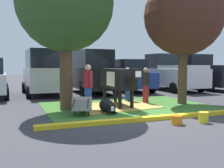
{
  "coord_description": "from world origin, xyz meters",
  "views": [
    {
      "loc": [
        -3.85,
        -7.6,
        1.68
      ],
      "look_at": [
        0.02,
        2.37,
        0.9
      ],
      "focal_mm": 42.31,
      "sensor_mm": 36.0,
      "label": 1
    }
  ],
  "objects_px": {
    "calf_lying": "(107,106)",
    "wheelbarrow": "(82,104)",
    "cow_holstein": "(118,79)",
    "suv_black": "(91,72)",
    "pickup_truck_black": "(202,73)",
    "person_visitor_near": "(88,86)",
    "bucket_orange": "(177,119)",
    "shade_tree_left": "(65,4)",
    "bucket_yellow": "(203,117)",
    "suv_dark_grey": "(43,72)",
    "sedan_blue": "(128,76)",
    "pickup_truck_maroon": "(170,73)",
    "person_handler": "(128,83)",
    "shade_tree_right": "(184,16)",
    "person_visitor_far": "(146,84)"
  },
  "relations": [
    {
      "from": "shade_tree_right",
      "to": "cow_holstein",
      "type": "xyz_separation_m",
      "value": [
        -2.82,
        0.36,
        -2.62
      ]
    },
    {
      "from": "bucket_yellow",
      "to": "person_handler",
      "type": "bearing_deg",
      "value": 91.83
    },
    {
      "from": "bucket_yellow",
      "to": "cow_holstein",
      "type": "bearing_deg",
      "value": 107.2
    },
    {
      "from": "sedan_blue",
      "to": "shade_tree_left",
      "type": "bearing_deg",
      "value": -132.64
    },
    {
      "from": "wheelbarrow",
      "to": "shade_tree_right",
      "type": "bearing_deg",
      "value": 11.66
    },
    {
      "from": "suv_black",
      "to": "pickup_truck_maroon",
      "type": "xyz_separation_m",
      "value": [
        5.38,
        -0.07,
        -0.16
      ]
    },
    {
      "from": "shade_tree_right",
      "to": "bucket_orange",
      "type": "distance_m",
      "value": 5.43
    },
    {
      "from": "bucket_orange",
      "to": "shade_tree_right",
      "type": "bearing_deg",
      "value": 51.96
    },
    {
      "from": "shade_tree_left",
      "to": "sedan_blue",
      "type": "height_order",
      "value": "shade_tree_left"
    },
    {
      "from": "cow_holstein",
      "to": "shade_tree_left",
      "type": "bearing_deg",
      "value": -177.81
    },
    {
      "from": "cow_holstein",
      "to": "person_handler",
      "type": "distance_m",
      "value": 1.61
    },
    {
      "from": "bucket_yellow",
      "to": "suv_black",
      "type": "distance_m",
      "value": 8.99
    },
    {
      "from": "suv_dark_grey",
      "to": "pickup_truck_black",
      "type": "height_order",
      "value": "suv_dark_grey"
    },
    {
      "from": "shade_tree_left",
      "to": "wheelbarrow",
      "type": "distance_m",
      "value": 3.73
    },
    {
      "from": "shade_tree_right",
      "to": "calf_lying",
      "type": "xyz_separation_m",
      "value": [
        -3.73,
        -0.8,
        -3.49
      ]
    },
    {
      "from": "bucket_yellow",
      "to": "pickup_truck_maroon",
      "type": "relative_size",
      "value": 0.06
    },
    {
      "from": "person_visitor_near",
      "to": "bucket_yellow",
      "type": "distance_m",
      "value": 4.05
    },
    {
      "from": "shade_tree_left",
      "to": "suv_dark_grey",
      "type": "height_order",
      "value": "shade_tree_left"
    },
    {
      "from": "shade_tree_left",
      "to": "person_handler",
      "type": "bearing_deg",
      "value": 23.09
    },
    {
      "from": "calf_lying",
      "to": "wheelbarrow",
      "type": "relative_size",
      "value": 0.82
    },
    {
      "from": "cow_holstein",
      "to": "pickup_truck_black",
      "type": "distance_m",
      "value": 9.75
    },
    {
      "from": "sedan_blue",
      "to": "pickup_truck_maroon",
      "type": "relative_size",
      "value": 0.82
    },
    {
      "from": "suv_dark_grey",
      "to": "pickup_truck_maroon",
      "type": "distance_m",
      "value": 8.14
    },
    {
      "from": "bucket_orange",
      "to": "wheelbarrow",
      "type": "bearing_deg",
      "value": 133.76
    },
    {
      "from": "sedan_blue",
      "to": "person_handler",
      "type": "bearing_deg",
      "value": -115.07
    },
    {
      "from": "person_handler",
      "to": "pickup_truck_black",
      "type": "distance_m",
      "value": 8.29
    },
    {
      "from": "shade_tree_left",
      "to": "calf_lying",
      "type": "relative_size",
      "value": 4.32
    },
    {
      "from": "person_visitor_far",
      "to": "pickup_truck_black",
      "type": "distance_m",
      "value": 8.35
    },
    {
      "from": "wheelbarrow",
      "to": "suv_black",
      "type": "relative_size",
      "value": 0.35
    },
    {
      "from": "person_handler",
      "to": "suv_black",
      "type": "distance_m",
      "value": 4.02
    },
    {
      "from": "shade_tree_right",
      "to": "person_handler",
      "type": "distance_m",
      "value": 3.78
    },
    {
      "from": "person_visitor_near",
      "to": "suv_dark_grey",
      "type": "bearing_deg",
      "value": 98.04
    },
    {
      "from": "wheelbarrow",
      "to": "cow_holstein",
      "type": "bearing_deg",
      "value": 35.68
    },
    {
      "from": "person_handler",
      "to": "bucket_yellow",
      "type": "xyz_separation_m",
      "value": [
        0.16,
        -4.93,
        -0.67
      ]
    },
    {
      "from": "cow_holstein",
      "to": "person_visitor_far",
      "type": "bearing_deg",
      "value": 14.23
    },
    {
      "from": "shade_tree_left",
      "to": "shade_tree_right",
      "type": "bearing_deg",
      "value": -3.26
    },
    {
      "from": "shade_tree_left",
      "to": "bucket_orange",
      "type": "xyz_separation_m",
      "value": [
        2.44,
        -3.49,
        -3.76
      ]
    },
    {
      "from": "sedan_blue",
      "to": "pickup_truck_black",
      "type": "height_order",
      "value": "pickup_truck_black"
    },
    {
      "from": "suv_dark_grey",
      "to": "sedan_blue",
      "type": "height_order",
      "value": "suv_dark_grey"
    },
    {
      "from": "cow_holstein",
      "to": "suv_black",
      "type": "bearing_deg",
      "value": 85.21
    },
    {
      "from": "shade_tree_right",
      "to": "pickup_truck_black",
      "type": "height_order",
      "value": "shade_tree_right"
    },
    {
      "from": "shade_tree_left",
      "to": "bucket_orange",
      "type": "bearing_deg",
      "value": -55.07
    },
    {
      "from": "wheelbarrow",
      "to": "pickup_truck_maroon",
      "type": "height_order",
      "value": "pickup_truck_maroon"
    },
    {
      "from": "sedan_blue",
      "to": "wheelbarrow",
      "type": "bearing_deg",
      "value": -125.33
    },
    {
      "from": "person_visitor_near",
      "to": "bucket_orange",
      "type": "height_order",
      "value": "person_visitor_near"
    },
    {
      "from": "cow_holstein",
      "to": "suv_black",
      "type": "xyz_separation_m",
      "value": [
        0.44,
        5.21,
        0.16
      ]
    },
    {
      "from": "suv_black",
      "to": "person_visitor_near",
      "type": "bearing_deg",
      "value": -107.89
    },
    {
      "from": "person_handler",
      "to": "suv_black",
      "type": "height_order",
      "value": "suv_black"
    },
    {
      "from": "cow_holstein",
      "to": "person_visitor_near",
      "type": "distance_m",
      "value": 1.62
    },
    {
      "from": "bucket_orange",
      "to": "bucket_yellow",
      "type": "relative_size",
      "value": 1.07
    }
  ]
}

